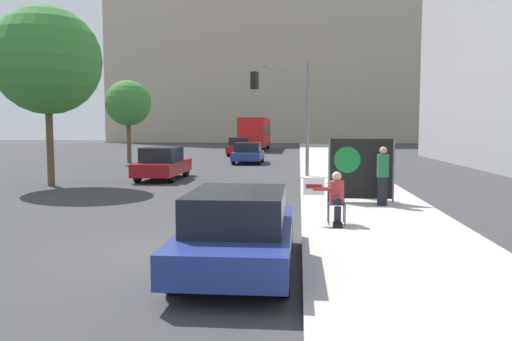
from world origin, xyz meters
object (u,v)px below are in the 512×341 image
object	(u,v)px
pedestrian_behind	(362,169)
street_tree_midblock	(128,103)
protest_banner	(361,169)
city_bus_on_road	(255,132)
seated_protester	(336,196)
car_on_road_distant	(240,147)
jogger_on_sidewalk	(383,176)
car_on_road_midblock	(248,153)
parked_car_curbside	(238,230)
street_tree_near_curb	(47,61)
traffic_light_pole	(286,99)
car_on_road_nearest	(163,163)

from	to	relation	value
pedestrian_behind	street_tree_midblock	size ratio (longest dim) A/B	0.33
protest_banner	city_bus_on_road	world-z (taller)	city_bus_on_road
seated_protester	car_on_road_distant	world-z (taller)	car_on_road_distant
seated_protester	street_tree_midblock	distance (m)	24.14
jogger_on_sidewalk	car_on_road_midblock	world-z (taller)	jogger_on_sidewalk
jogger_on_sidewalk	parked_car_curbside	xyz separation A→B (m)	(-3.40, -6.28, -0.33)
car_on_road_midblock	jogger_on_sidewalk	bearing A→B (deg)	-72.66
parked_car_curbside	street_tree_near_curb	size ratio (longest dim) A/B	0.58
traffic_light_pole	street_tree_midblock	world-z (taller)	street_tree_midblock
street_tree_near_curb	street_tree_midblock	xyz separation A→B (m)	(-1.14, 12.72, -1.09)
pedestrian_behind	city_bus_on_road	size ratio (longest dim) A/B	0.17
car_on_road_nearest	seated_protester	bearing A→B (deg)	-56.69
pedestrian_behind	car_on_road_nearest	world-z (taller)	pedestrian_behind
seated_protester	pedestrian_behind	bearing A→B (deg)	75.35
protest_banner	parked_car_curbside	world-z (taller)	protest_banner
pedestrian_behind	street_tree_near_curb	size ratio (longest dim) A/B	0.25
pedestrian_behind	traffic_light_pole	bearing A→B (deg)	130.12
parked_car_curbside	city_bus_on_road	distance (m)	43.66
street_tree_midblock	seated_protester	bearing A→B (deg)	-59.65
seated_protester	parked_car_curbside	bearing A→B (deg)	-119.04
pedestrian_behind	car_on_road_nearest	xyz separation A→B (m)	(-8.23, 6.38, -0.35)
traffic_light_pole	car_on_road_midblock	bearing A→B (deg)	106.38
protest_banner	street_tree_near_curb	size ratio (longest dim) A/B	0.27
jogger_on_sidewalk	traffic_light_pole	xyz separation A→B (m)	(-3.03, 9.17, 2.69)
seated_protester	traffic_light_pole	world-z (taller)	traffic_light_pole
car_on_road_midblock	street_tree_near_curb	world-z (taller)	street_tree_near_curb
protest_banner	street_tree_near_curb	distance (m)	13.31
jogger_on_sidewalk	car_on_road_nearest	bearing A→B (deg)	-55.29
protest_banner	street_tree_midblock	xyz separation A→B (m)	(-13.08, 17.13, 2.81)
jogger_on_sidewalk	seated_protester	bearing A→B (deg)	49.16
traffic_light_pole	street_tree_midblock	distance (m)	13.64
protest_banner	parked_car_curbside	bearing A→B (deg)	-112.41
pedestrian_behind	city_bus_on_road	bearing A→B (deg)	121.53
parked_car_curbside	car_on_road_distant	distance (m)	34.02
protest_banner	street_tree_midblock	distance (m)	21.73
car_on_road_midblock	protest_banner	bearing A→B (deg)	-73.71
car_on_road_midblock	car_on_road_distant	bearing A→B (deg)	100.14
car_on_road_nearest	protest_banner	bearing A→B (deg)	-41.96
jogger_on_sidewalk	car_on_road_nearest	world-z (taller)	jogger_on_sidewalk
jogger_on_sidewalk	street_tree_near_curb	distance (m)	14.07
car_on_road_nearest	car_on_road_midblock	size ratio (longest dim) A/B	1.03
pedestrian_behind	street_tree_near_curb	distance (m)	13.21
pedestrian_behind	street_tree_midblock	xyz separation A→B (m)	(-13.23, 16.24, 2.88)
car_on_road_distant	seated_protester	bearing A→B (deg)	-79.13
parked_car_curbside	street_tree_midblock	size ratio (longest dim) A/B	0.77
car_on_road_nearest	car_on_road_distant	size ratio (longest dim) A/B	0.94
pedestrian_behind	parked_car_curbside	world-z (taller)	pedestrian_behind
seated_protester	pedestrian_behind	xyz separation A→B (m)	(1.14, 4.42, 0.28)
car_on_road_nearest	parked_car_curbside	bearing A→B (deg)	-69.73
parked_car_curbside	street_tree_midblock	xyz separation A→B (m)	(-10.23, 24.03, 3.28)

